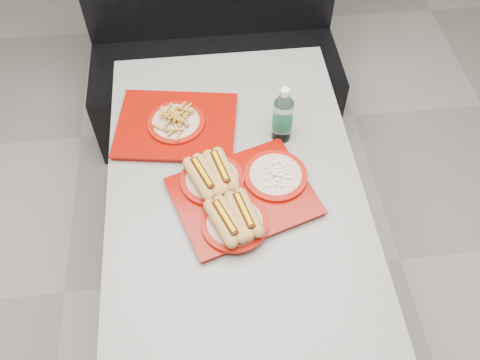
{
  "coord_description": "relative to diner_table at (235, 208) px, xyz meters",
  "views": [
    {
      "loc": [
        -0.09,
        -1.06,
        2.21
      ],
      "look_at": [
        0.01,
        -0.05,
        0.83
      ],
      "focal_mm": 38.0,
      "sensor_mm": 36.0,
      "label": 1
    }
  ],
  "objects": [
    {
      "name": "booth_bench",
      "position": [
        0.0,
        1.09,
        -0.18
      ],
      "size": [
        1.3,
        0.57,
        1.35
      ],
      "color": "black",
      "rests_on": "ground"
    },
    {
      "name": "diner_table",
      "position": [
        0.0,
        0.0,
        0.0
      ],
      "size": [
        0.92,
        1.42,
        0.75
      ],
      "color": "black",
      "rests_on": "ground"
    },
    {
      "name": "tray_near",
      "position": [
        0.0,
        -0.08,
        0.2
      ],
      "size": [
        0.55,
        0.48,
        0.1
      ],
      "rotation": [
        0.0,
        0.0,
        0.31
      ],
      "color": "#830B03",
      "rests_on": "diner_table"
    },
    {
      "name": "water_bottle",
      "position": [
        0.2,
        0.2,
        0.27
      ],
      "size": [
        0.08,
        0.08,
        0.24
      ],
      "rotation": [
        0.0,
        0.0,
        0.21
      ],
      "color": "silver",
      "rests_on": "diner_table"
    },
    {
      "name": "tray_far",
      "position": [
        -0.19,
        0.28,
        0.19
      ],
      "size": [
        0.5,
        0.42,
        0.09
      ],
      "rotation": [
        0.0,
        0.0,
        -0.16
      ],
      "color": "#830B03",
      "rests_on": "diner_table"
    },
    {
      "name": "ground",
      "position": [
        0.0,
        0.0,
        -0.58
      ],
      "size": [
        6.0,
        6.0,
        0.0
      ],
      "primitive_type": "plane",
      "color": "#A09A8F",
      "rests_on": "ground"
    }
  ]
}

